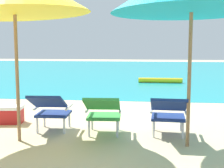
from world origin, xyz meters
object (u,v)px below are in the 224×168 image
(lounge_chair_center, at_px, (103,111))
(cooler_box, at_px, (10,114))
(swim_buoy, at_px, (160,80))
(lounge_chair_right, at_px, (168,112))
(lounge_chair_left, at_px, (51,109))

(lounge_chair_center, xyz_separation_m, cooler_box, (-1.81, 0.64, -0.24))
(swim_buoy, relative_size, cooler_box, 3.15)
(lounge_chair_center, distance_m, lounge_chair_right, 1.00)
(lounge_chair_left, bearing_deg, swim_buoy, 73.85)
(lounge_chair_right, xyz_separation_m, cooler_box, (-2.81, 0.59, -0.24))
(swim_buoy, height_order, cooler_box, cooler_box)
(cooler_box, bearing_deg, lounge_chair_right, -11.82)
(lounge_chair_center, height_order, lounge_chair_right, same)
(lounge_chair_center, distance_m, cooler_box, 1.94)
(lounge_chair_left, distance_m, lounge_chair_right, 1.86)
(swim_buoy, xyz_separation_m, cooler_box, (-2.94, -6.35, 0.06))
(lounge_chair_center, bearing_deg, cooler_box, 160.57)
(swim_buoy, xyz_separation_m, lounge_chair_right, (-0.13, -6.94, 0.31))
(lounge_chair_right, bearing_deg, cooler_box, 168.18)
(swim_buoy, relative_size, lounge_chair_left, 1.78)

